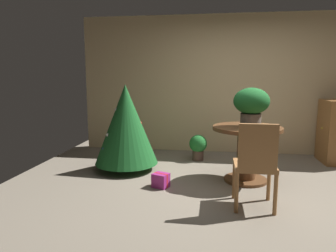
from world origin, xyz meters
The scene contains 8 objects.
ground_plane centered at (0.00, 0.00, 0.00)m, with size 6.60×6.60×0.00m, color #756B5B.
back_wall_panel centered at (0.00, 2.20, 1.30)m, with size 6.00×0.10×2.60m, color tan.
round_dining_table centered at (0.02, 0.45, 0.49)m, with size 0.95×0.95×0.78m.
flower_vase centered at (0.06, 0.42, 1.09)m, with size 0.48×0.48×0.53m.
wooden_chair_near centered at (0.02, -0.50, 0.54)m, with size 0.44×0.45×0.97m.
holiday_tree centered at (-1.78, 0.74, 0.72)m, with size 0.98×0.98×1.34m.
gift_box_purple centered at (-1.11, 0.03, 0.09)m, with size 0.24×0.23×0.19m.
potted_plant centered at (-0.70, 1.46, 0.26)m, with size 0.31×0.31×0.45m.
Camera 1 is at (-0.44, -3.85, 1.45)m, focal length 33.19 mm.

